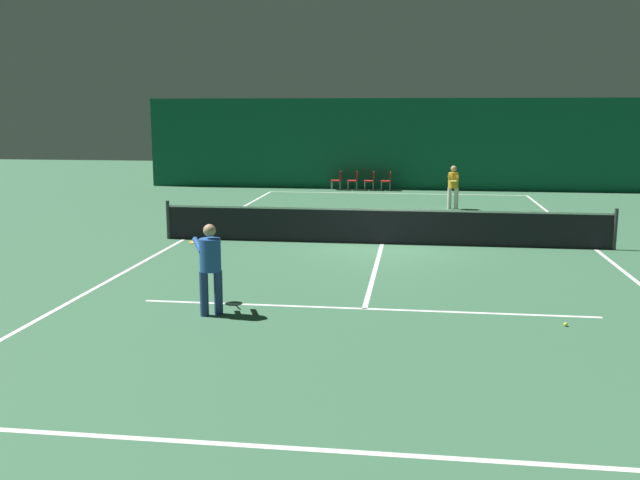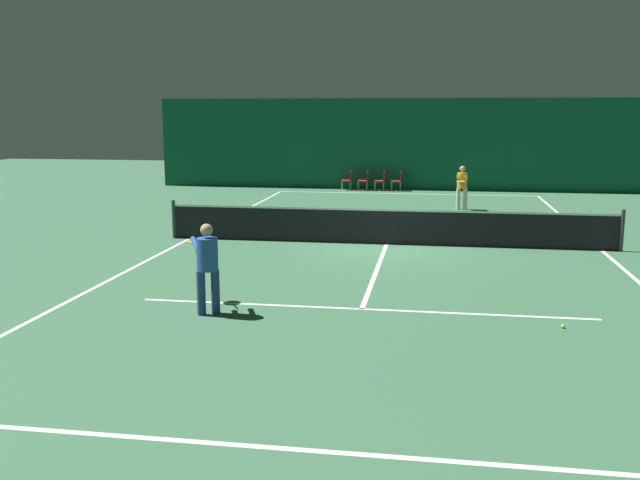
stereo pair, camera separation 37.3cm
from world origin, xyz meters
name	(u,v)px [view 2 (the right image)]	position (x,y,z in m)	size (l,w,h in m)	color
ground_plane	(387,244)	(0.00, 0.00, 0.00)	(60.00, 60.00, 0.00)	#386647
backdrop_curtain	(408,144)	(0.00, 13.56, 2.04)	(23.00, 0.12, 4.07)	#0F5138
court_line_baseline_far	(406,194)	(0.00, 11.90, 0.00)	(11.00, 0.10, 0.00)	white
court_line_baseline_near	(308,450)	(0.00, -11.90, 0.00)	(11.00, 0.10, 0.00)	white
court_line_service_far	(399,211)	(0.00, 6.40, 0.00)	(8.25, 0.10, 0.00)	white
court_line_service_near	(362,309)	(0.00, -6.40, 0.00)	(8.25, 0.10, 0.00)	white
court_line_sideline_left	(190,238)	(-5.50, 0.00, 0.00)	(0.10, 23.80, 0.00)	white
court_line_sideline_right	(602,251)	(5.50, 0.00, 0.00)	(0.10, 23.80, 0.00)	white
court_line_centre	(387,244)	(0.00, 0.00, 0.00)	(0.10, 12.80, 0.00)	white
tennis_net	(387,226)	(0.00, 0.00, 0.51)	(12.00, 0.10, 1.07)	black
player_near	(207,261)	(-2.65, -7.11, 0.94)	(0.96, 1.32, 1.61)	navy
player_far	(462,184)	(2.19, 7.21, 0.92)	(0.45, 1.33, 1.57)	beige
courtside_chair_0	(348,179)	(-2.65, 13.01, 0.49)	(0.44, 0.44, 0.84)	#99999E
courtside_chair_1	(365,179)	(-1.90, 13.01, 0.49)	(0.44, 0.44, 0.84)	#99999E
courtside_chair_2	(381,180)	(-1.15, 13.01, 0.49)	(0.44, 0.44, 0.84)	#99999E
courtside_chair_3	(398,180)	(-0.41, 13.01, 0.49)	(0.44, 0.44, 0.84)	#99999E
tennis_ball	(563,326)	(3.39, -7.01, 0.03)	(0.07, 0.07, 0.07)	#D1DB33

